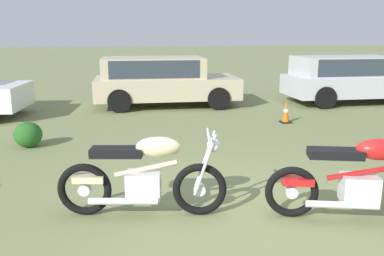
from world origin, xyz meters
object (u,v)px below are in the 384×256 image
motorcycle_red (361,180)px  traffic_cone (286,113)px  motorcycle_cream (144,176)px  car_silver (350,76)px  shrub_low (28,135)px  car_beige (160,78)px

motorcycle_red → traffic_cone: bearing=91.9°
motorcycle_cream → car_silver: size_ratio=0.46×
motorcycle_cream → shrub_low: bearing=130.5°
motorcycle_red → car_silver: (4.47, 7.36, 0.35)m
motorcycle_cream → shrub_low: 3.91m
motorcycle_red → shrub_low: motorcycle_red is taller
car_silver → shrub_low: size_ratio=8.25×
motorcycle_red → car_silver: car_silver is taller
motorcycle_cream → shrub_low: motorcycle_cream is taller
motorcycle_red → car_silver: bearing=75.8°
motorcycle_red → traffic_cone: (1.37, 5.07, -0.24)m
shrub_low → traffic_cone: 5.79m
car_beige → car_silver: size_ratio=0.99×
car_beige → car_silver: same height
motorcycle_cream → motorcycle_red: (2.42, -0.62, 0.00)m
car_beige → motorcycle_cream: bearing=-95.7°
car_beige → shrub_low: size_ratio=8.17×
motorcycle_cream → car_beige: (1.12, 7.37, 0.35)m
traffic_cone → car_silver: bearing=36.5°
motorcycle_cream → motorcycle_red: same height
car_silver → traffic_cone: 3.89m
motorcycle_cream → traffic_cone: (3.79, 4.45, -0.23)m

